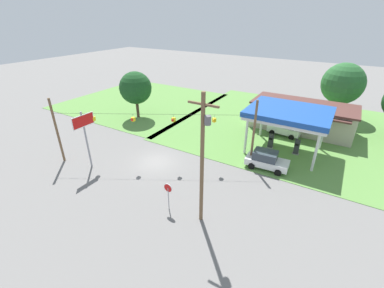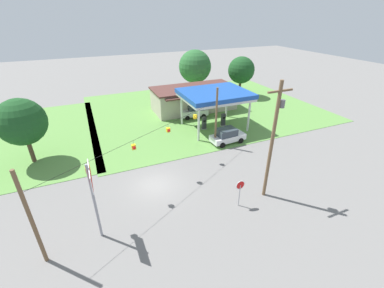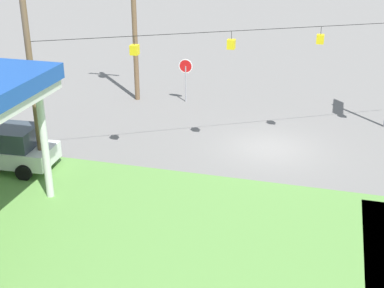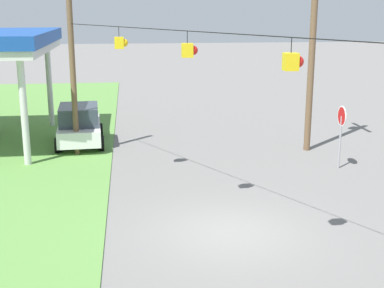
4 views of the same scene
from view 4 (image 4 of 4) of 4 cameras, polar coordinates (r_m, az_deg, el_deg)
The scene contains 5 objects.
ground_plane at distance 15.35m, azimuth 4.04°, elevation -9.39°, with size 160.00×160.00×0.00m, color slate.
car_at_pumps_front at distance 24.94m, azimuth -11.92°, elevation 2.01°, with size 4.41×2.32×1.87m.
stop_sign_roadside at distance 21.46m, azimuth 15.64°, elevation 2.14°, with size 0.80×0.08×2.50m.
utility_pole_main at distance 23.58m, azimuth 12.83°, elevation 12.88°, with size 2.20×0.44×10.19m.
signal_span_gantry at distance 14.23m, azimuth 4.37°, elevation 5.10°, with size 17.95×10.24×7.07m.
Camera 4 is at (-13.77, 2.72, 6.20)m, focal length 50.00 mm.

